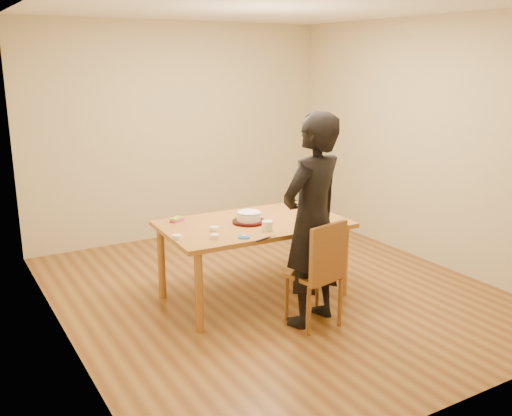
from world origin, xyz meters
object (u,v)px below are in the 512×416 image
dining_table (253,224)px  cake (249,217)px  person (312,221)px  cake_plate (249,222)px  dining_chair (314,275)px

dining_table → cake: size_ratio=7.52×
dining_table → person: size_ratio=0.93×
cake_plate → cake: 0.05m
person → cake: bearing=-90.9°
dining_chair → person: (0.00, 0.04, 0.47)m
cake_plate → cake: (0.00, 0.00, 0.05)m
cake → person: 0.76m
dining_chair → person: 0.47m
dining_table → dining_chair: 0.84m
dining_chair → dining_table: bearing=89.2°
cake → cake_plate: bearing=-90.0°
cake_plate → person: 0.77m
cake → person: bearing=-74.7°
cake_plate → dining_table: bearing=1.5°
cake_plate → person: person is taller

